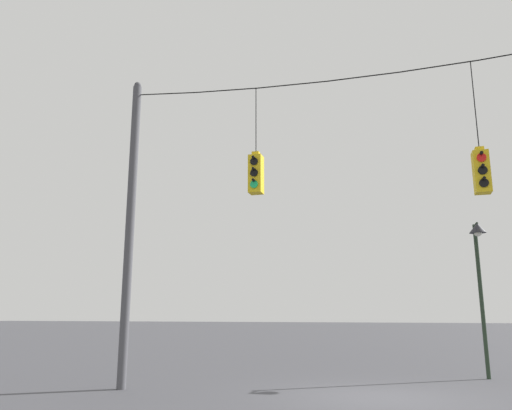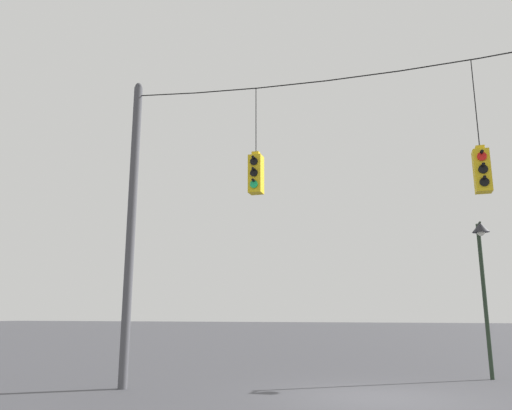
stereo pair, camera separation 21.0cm
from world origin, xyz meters
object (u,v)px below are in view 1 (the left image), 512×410
utility_pole_left (130,226)px  traffic_light_near_right_pole (256,173)px  traffic_light_over_intersection (481,171)px  street_lamp (479,259)px

utility_pole_left → traffic_light_near_right_pole: size_ratio=2.91×
utility_pole_left → traffic_light_over_intersection: size_ratio=2.60×
utility_pole_left → street_lamp: 10.35m
utility_pole_left → traffic_light_over_intersection: bearing=-0.1°
utility_pole_left → traffic_light_over_intersection: (8.89, -0.01, 0.85)m
street_lamp → traffic_light_over_intersection: bearing=-95.3°
utility_pole_left → traffic_light_near_right_pole: (3.56, -0.01, 1.20)m
utility_pole_left → traffic_light_near_right_pole: utility_pole_left is taller
traffic_light_near_right_pole → traffic_light_over_intersection: (5.33, -0.00, -0.36)m
utility_pole_left → traffic_light_over_intersection: 8.93m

